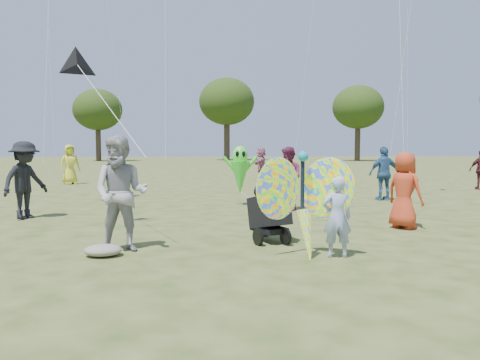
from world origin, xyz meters
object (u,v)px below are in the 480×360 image
object	(u,v)px
child_girl	(337,217)
crowd_g	(70,164)
crowd_e	(289,179)
crowd_d	(118,174)
adult_man	(121,193)
butterfly_kite	(304,203)
alien_kite	(240,172)
crowd_c	(384,173)
crowd_j	(261,164)
jogging_stroller	(269,207)
crowd_a	(404,190)
crowd_b	(25,180)

from	to	relation	value
child_girl	crowd_g	world-z (taller)	crowd_g
crowd_e	crowd_d	bearing A→B (deg)	-150.57
adult_man	butterfly_kite	xyz separation A→B (m)	(2.88, -0.63, -0.10)
child_girl	alien_kite	bearing A→B (deg)	-79.81
child_girl	crowd_c	world-z (taller)	crowd_c
crowd_j	crowd_e	bearing A→B (deg)	20.64
jogging_stroller	alien_kite	xyz separation A→B (m)	(-0.14, 5.20, 0.36)
crowd_a	crowd_j	size ratio (longest dim) A/B	0.93
child_girl	crowd_g	distance (m)	17.10
crowd_b	crowd_c	size ratio (longest dim) A/B	1.06
crowd_g	crowd_j	distance (m)	9.11
crowd_d	jogging_stroller	bearing A→B (deg)	-137.55
adult_man	jogging_stroller	bearing A→B (deg)	22.91
crowd_j	jogging_stroller	bearing A→B (deg)	17.33
crowd_d	alien_kite	distance (m)	4.57
crowd_e	crowd_j	distance (m)	11.01
crowd_b	crowd_d	bearing A→B (deg)	13.03
alien_kite	crowd_e	bearing A→B (deg)	-42.73
crowd_e	crowd_g	world-z (taller)	crowd_g
crowd_a	crowd_e	bearing A→B (deg)	-1.21
crowd_e	adult_man	bearing A→B (deg)	-63.66
crowd_d	crowd_g	distance (m)	6.94
crowd_e	crowd_g	xyz separation A→B (m)	(-8.44, 9.58, 0.06)
adult_man	alien_kite	size ratio (longest dim) A/B	1.08
adult_man	crowd_g	xyz separation A→B (m)	(-4.85, 14.30, -0.03)
crowd_b	crowd_d	xyz separation A→B (m)	(1.35, 4.51, -0.12)
crowd_b	alien_kite	size ratio (longest dim) A/B	1.05
butterfly_kite	crowd_g	bearing A→B (deg)	117.34
crowd_b	crowd_c	xyz separation A→B (m)	(9.95, 3.16, -0.06)
child_girl	crowd_d	bearing A→B (deg)	-59.62
crowd_a	crowd_d	xyz separation A→B (m)	(-7.03, 6.47, 0.00)
adult_man	alien_kite	bearing A→B (deg)	76.27
crowd_b	crowd_j	distance (m)	13.93
crowd_c	butterfly_kite	distance (m)	8.58
child_girl	jogging_stroller	size ratio (longest dim) A/B	1.09
crowd_e	crowd_g	distance (m)	12.77
adult_man	jogging_stroller	distance (m)	2.61
crowd_g	adult_man	bearing A→B (deg)	-100.08
crowd_d	butterfly_kite	distance (m)	9.88
jogging_stroller	crowd_b	bearing A→B (deg)	127.05
crowd_b	jogging_stroller	distance (m)	6.20
child_girl	crowd_a	xyz separation A→B (m)	(2.12, 2.42, 0.17)
child_girl	crowd_c	bearing A→B (deg)	-114.61
jogging_stroller	butterfly_kite	size ratio (longest dim) A/B	0.62
crowd_g	alien_kite	xyz separation A→B (m)	(7.22, -8.45, 0.06)
crowd_e	butterfly_kite	bearing A→B (deg)	-34.02
adult_man	crowd_d	distance (m)	8.35
crowd_a	alien_kite	xyz separation A→B (m)	(-3.12, 4.12, 0.17)
crowd_c	alien_kite	bearing A→B (deg)	5.70
crowd_e	butterfly_kite	world-z (taller)	crowd_e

